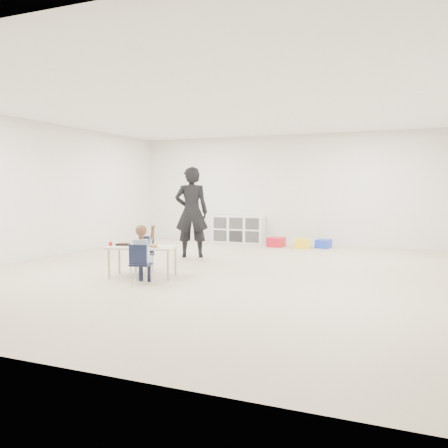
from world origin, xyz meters
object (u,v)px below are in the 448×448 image
at_px(cubby_shelf, 239,229).
at_px(adult, 191,212).
at_px(chair_near, 141,264).
at_px(child, 141,252).
at_px(table, 143,261).

xyz_separation_m(cubby_shelf, adult, (0.06, -2.89, 0.59)).
xyz_separation_m(chair_near, adult, (-0.53, 2.76, 0.64)).
bearing_deg(chair_near, child, 0.00).
bearing_deg(chair_near, table, 106.88).
distance_m(chair_near, cubby_shelf, 5.69).
relative_size(child, adult, 0.51).
distance_m(table, cubby_shelf, 5.22).
relative_size(table, child, 1.25).
bearing_deg(table, chair_near, -73.12).
relative_size(table, cubby_shelf, 0.85).
distance_m(chair_near, adult, 2.88).
relative_size(chair_near, child, 0.63).
bearing_deg(adult, child, 76.85).
xyz_separation_m(table, child, (0.26, -0.45, 0.22)).
bearing_deg(child, adult, 87.98).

